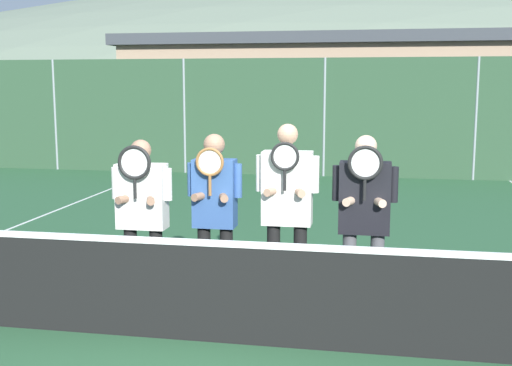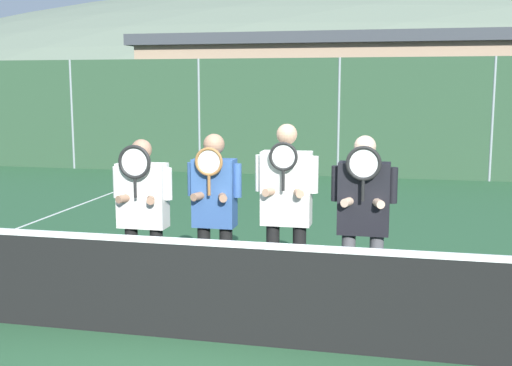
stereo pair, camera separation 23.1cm
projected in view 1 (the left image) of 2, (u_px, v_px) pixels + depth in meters
name	position (u px, v px, depth m)	size (l,w,h in m)	color
ground_plane	(228.00, 343.00, 5.61)	(120.00, 120.00, 0.00)	#2D5B38
hill_distant	(362.00, 109.00, 60.01)	(110.56, 61.42, 21.50)	slate
clubhouse_building	(389.00, 93.00, 22.13)	(18.29, 5.50, 3.88)	tan
fence_back	(324.00, 118.00, 15.60)	(21.28, 0.06, 2.88)	gray
tennis_net	(228.00, 291.00, 5.53)	(11.75, 0.09, 1.02)	gray
player_leftmost	(142.00, 208.00, 6.37)	(0.62, 0.34, 1.71)	black
player_center_left	(215.00, 208.00, 6.30)	(0.55, 0.34, 1.77)	black
player_center_right	(287.00, 204.00, 6.17)	(0.61, 0.34, 1.87)	black
player_rightmost	(364.00, 212.00, 6.01)	(0.61, 0.34, 1.78)	#56565B
car_far_left	(139.00, 128.00, 19.19)	(4.02, 2.08, 1.88)	slate
car_left_of_center	(289.00, 132.00, 18.38)	(4.15, 2.06, 1.72)	#B2B7BC
car_center	(460.00, 134.00, 17.81)	(4.44, 1.98, 1.71)	black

